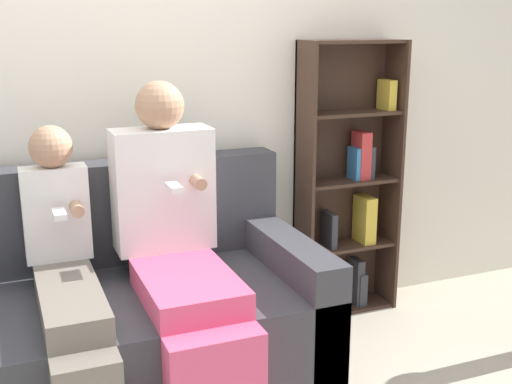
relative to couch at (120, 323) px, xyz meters
name	(u,v)px	position (x,y,z in m)	size (l,w,h in m)	color
back_wall	(107,90)	(0.08, 0.50, 0.96)	(10.00, 0.06, 2.55)	silver
couch	(120,323)	(0.00, 0.00, 0.00)	(1.71, 0.94, 0.96)	#38383D
adult_seated	(178,240)	(0.25, -0.09, 0.38)	(0.44, 0.87, 1.34)	#DB4C75
child_seated	(68,283)	(-0.21, -0.14, 0.28)	(0.27, 0.89, 1.17)	#70665B
bookshelf	(348,185)	(1.35, 0.38, 0.40)	(0.56, 0.22, 1.50)	#3D281E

